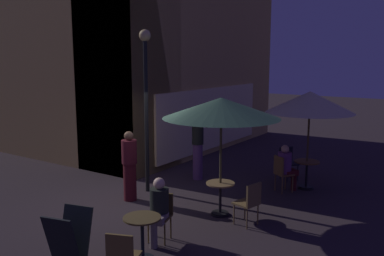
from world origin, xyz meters
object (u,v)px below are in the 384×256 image
Objects in this scene: menu_sandwich_board at (69,238)px; cafe_table_0 at (307,170)px; cafe_table_1 at (220,194)px; cafe_chair_0 at (288,160)px; cafe_table_2 at (142,231)px; patron_seated_0 at (286,165)px; patio_umbrella_0 at (310,102)px; patron_standing_2 at (130,166)px; street_lamp_near_corner at (146,87)px; patron_standing_3 at (198,147)px; cafe_chair_4 at (161,212)px; patio_umbrella_1 at (221,108)px; cafe_chair_1 at (281,171)px; patron_seated_1 at (158,206)px; cafe_chair_3 at (122,254)px; cafe_chair_2 at (250,200)px.

menu_sandwich_board is 6.35m from cafe_table_0.
cafe_table_1 is 0.80× the size of cafe_chair_0.
cafe_table_2 is 4.82m from patron_seated_0.
cafe_table_0 is 0.29× the size of patio_umbrella_0.
patron_standing_2 is (2.89, 1.30, 0.37)m from menu_sandwich_board.
patron_standing_3 is (1.58, -0.48, -1.70)m from street_lamp_near_corner.
cafe_table_0 is 0.84× the size of cafe_chair_4.
patio_umbrella_1 is 1.39× the size of patron_standing_3.
menu_sandwich_board is 1.24× the size of cafe_table_1.
cafe_chair_1 is 1.07× the size of cafe_chair_4.
patron_standing_2 reaches higher than cafe_table_0.
cafe_table_0 is 0.44× the size of patron_standing_2.
patron_seated_0 is 4.17m from patron_seated_1.
cafe_table_0 is at bearing 114.31° from patron_standing_3.
patron_standing_3 is (-0.33, 2.43, 0.24)m from patron_seated_0.
street_lamp_near_corner reaches higher than cafe_table_1.
patio_umbrella_1 is at bearing -160.54° from patron_seated_0.
cafe_chair_3 is at bearing 2.50° from patron_seated_1.
cafe_table_1 is at bearing -29.79° from menu_sandwich_board.
cafe_chair_3 reaches higher than cafe_table_0.
patron_standing_3 is at bearing -173.68° from patron_seated_1.
cafe_chair_4 is at bearing 164.85° from patio_umbrella_0.
patio_umbrella_0 is 2.90× the size of cafe_chair_3.
menu_sandwich_board is 1.03× the size of cafe_chair_4.
patio_umbrella_1 is 2.44m from cafe_chair_4.
cafe_table_2 is at bearing -154.02° from patron_seated_0.
cafe_chair_1 is (2.18, -0.49, 0.08)m from cafe_table_1.
cafe_chair_4 is 0.52× the size of patron_standing_2.
cafe_table_0 is 4.50m from patron_standing_2.
cafe_chair_2 is 1.92m from patron_seated_1.
cafe_table_1 is 0.39× the size of patron_standing_3.
cafe_chair_0 is 5.02m from cafe_chair_4.
patron_seated_1 is at bearing 0.00° from cafe_chair_4.
cafe_chair_0 is 1.19m from cafe_chair_1.
patron_seated_1 is (1.46, -0.68, 0.23)m from menu_sandwich_board.
menu_sandwich_board is at bearing 73.86° from cafe_chair_2.
cafe_table_2 is 5.66m from patio_umbrella_0.
cafe_chair_4 is 0.21m from patron_seated_1.
cafe_table_2 is at bearing -56.74° from cafe_chair_0.
patron_seated_0 reaches higher than cafe_chair_0.
patron_standing_2 reaches higher than cafe_chair_3.
patio_umbrella_1 reaches higher than patron_seated_1.
cafe_chair_1 reaches higher than cafe_chair_3.
cafe_chair_0 is 3.57m from cafe_chair_2.
street_lamp_near_corner is 4.46m from menu_sandwich_board.
cafe_chair_2 is (-3.01, 0.13, -1.70)m from patio_umbrella_0.
cafe_chair_1 is at bearing -57.79° from street_lamp_near_corner.
cafe_chair_2 is (3.07, -1.72, 0.08)m from menu_sandwich_board.
patio_umbrella_1 is 2.84m from cafe_chair_1.
cafe_table_1 is 0.83× the size of cafe_chair_4.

